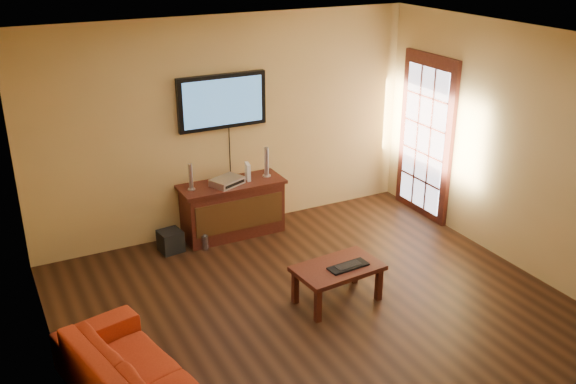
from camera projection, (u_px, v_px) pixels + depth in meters
ground_plane at (328, 321)px, 6.38m from camera, size 5.00×5.00×0.00m
room_walls at (300, 142)px, 6.25m from camera, size 5.00×5.00×5.00m
french_door at (425, 139)px, 8.42m from camera, size 0.07×1.02×2.22m
media_console at (233, 208)px, 8.05m from camera, size 1.32×0.50×0.70m
television at (222, 102)px, 7.72m from camera, size 1.12×0.08×0.66m
coffee_table at (338, 271)px, 6.59m from camera, size 0.93×0.60×0.41m
sofa at (143, 372)px, 5.06m from camera, size 0.99×2.01×0.75m
speaker_left at (191, 178)px, 7.66m from camera, size 0.09×0.09×0.33m
speaker_right at (267, 163)px, 8.07m from camera, size 0.11×0.11×0.38m
av_receiver at (227, 181)px, 7.85m from camera, size 0.45×0.40×0.09m
game_console at (248, 172)px, 7.98m from camera, size 0.07×0.16×0.22m
subwoofer at (171, 241)px, 7.71m from camera, size 0.29×0.29×0.26m
bottle at (205, 243)px, 7.73m from camera, size 0.07×0.07×0.22m
keyboard at (348, 266)px, 6.54m from camera, size 0.44×0.19×0.03m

